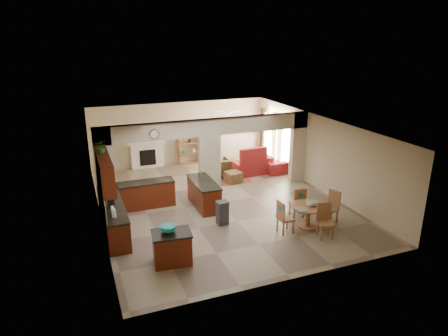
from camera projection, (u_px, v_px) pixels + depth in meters
name	position (u px, v px, depth m)	size (l,w,h in m)	color
floor	(219.00, 202.00, 14.07)	(10.00, 10.00, 0.00)	#83765A
ceiling	(219.00, 124.00, 13.19)	(10.00, 10.00, 0.00)	white
wall_back	(181.00, 133.00, 18.06)	(8.00, 8.00, 0.00)	#C3B68F
wall_front	(295.00, 227.00, 9.21)	(8.00, 8.00, 0.00)	#C3B68F
wall_left	(97.00, 179.00, 12.26)	(10.00, 10.00, 0.00)	#C3B68F
wall_right	(319.00, 153.00, 15.00)	(10.00, 10.00, 0.00)	#C3B68F
partition_left_pier	(104.00, 168.00, 13.25)	(0.60, 0.25, 2.80)	#C3B68F
partition_center_pier	(210.00, 165.00, 14.61)	(0.80, 0.25, 2.20)	#C3B68F
partition_right_pier	(298.00, 147.00, 15.78)	(0.60, 0.25, 2.80)	#C3B68F
partition_header	(209.00, 127.00, 14.17)	(8.00, 0.25, 0.60)	#C3B68F
kitchen_counter	(125.00, 207.00, 12.59)	(2.52, 3.29, 1.48)	#471708
upper_cabinets	(104.00, 170.00, 11.45)	(0.35, 2.40, 0.90)	#471708
peninsula	(204.00, 194.00, 13.62)	(0.70, 1.85, 0.91)	#471708
wall_clock	(154.00, 134.00, 13.37)	(0.34, 0.34, 0.03)	#4F261A
rug	(229.00, 179.00, 16.34)	(1.60, 1.30, 0.01)	#9C4C39
fireplace	(147.00, 154.00, 17.61)	(1.60, 0.35, 1.20)	#F1E0D1
shelving_unit	(189.00, 144.00, 18.17)	(1.00, 0.32, 1.80)	#9B5C35
window_a	(287.00, 143.00, 17.09)	(0.02, 0.90, 1.90)	white
window_b	(269.00, 135.00, 18.59)	(0.02, 0.90, 1.90)	white
glazed_door	(277.00, 142.00, 17.89)	(0.02, 0.70, 2.10)	white
drape_a_left	(293.00, 147.00, 16.54)	(0.10, 0.28, 2.30)	#3B2017
drape_a_right	(279.00, 140.00, 17.60)	(0.10, 0.28, 2.30)	#3B2017
drape_b_left	(274.00, 138.00, 18.05)	(0.10, 0.28, 2.30)	#3B2017
drape_b_right	(262.00, 132.00, 19.11)	(0.10, 0.28, 2.30)	#3B2017
ceiling_fan	(228.00, 113.00, 16.43)	(1.00, 1.00, 0.10)	white
kitchen_island	(172.00, 248.00, 10.22)	(1.06, 0.81, 0.86)	#471708
teal_bowl	(168.00, 229.00, 10.08)	(0.39, 0.39, 0.18)	#13837D
trash_can	(222.00, 214.00, 12.36)	(0.33, 0.28, 0.70)	#2B2B2E
dining_table	(308.00, 213.00, 12.10)	(1.06, 1.06, 0.72)	#9B5C35
fruit_bowl	(311.00, 203.00, 11.99)	(0.29, 0.29, 0.15)	#71AD25
sofa	(265.00, 159.00, 17.74)	(0.96, 2.46, 0.72)	maroon
chaise	(249.00, 168.00, 16.99)	(1.21, 0.99, 0.48)	maroon
armchair	(219.00, 167.00, 16.58)	(0.82, 0.84, 0.77)	maroon
ottoman	(233.00, 177.00, 15.96)	(0.59, 0.59, 0.43)	maroon
plant	(101.00, 146.00, 11.45)	(0.38, 0.33, 0.42)	#184813
chair_north	(299.00, 201.00, 12.75)	(0.46, 0.46, 1.02)	#9B5C35
chair_east	(332.00, 205.00, 12.47)	(0.54, 0.54, 1.02)	#9B5C35
chair_south	(325.00, 219.00, 11.54)	(0.51, 0.51, 1.02)	#9B5C35
chair_west	(283.00, 216.00, 11.72)	(0.44, 0.44, 1.02)	#9B5C35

